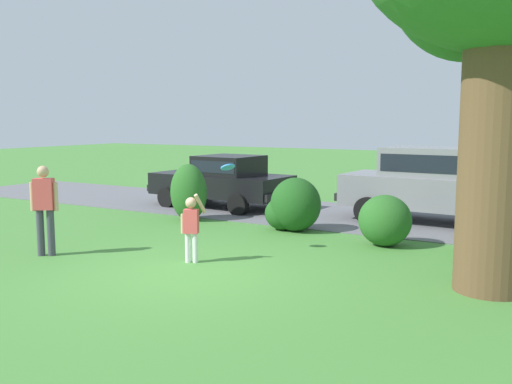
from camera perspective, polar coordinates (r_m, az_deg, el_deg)
ground_plane at (r=9.78m, az=-6.95°, el=-8.25°), size 80.00×80.00×0.00m
driveway_strip at (r=15.67m, az=8.24°, el=-2.35°), size 28.00×4.40×0.02m
shrub_near_tree at (r=14.82m, az=-6.78°, el=-0.03°), size 1.01×0.83×1.47m
shrub_centre_left at (r=13.39m, az=3.66°, el=-1.50°), size 1.37×1.10×1.27m
shrub_centre at (r=12.06m, az=12.82°, el=-2.81°), size 1.10×1.00×1.07m
shrub_centre_right at (r=11.80m, az=22.30°, el=-3.28°), size 1.05×0.91×1.25m
parked_sedan at (r=16.93m, az=-3.30°, el=1.29°), size 4.51×2.31×1.56m
parked_suv at (r=14.95m, az=17.51°, el=1.05°), size 4.77×2.24×1.92m
child_thrower at (r=10.43m, az=-6.51°, el=-3.22°), size 0.39×0.37×1.29m
frisbee at (r=10.97m, az=-2.84°, el=2.52°), size 0.29×0.28×0.20m
adult_onlooker at (r=11.58m, az=-20.47°, el=-1.26°), size 0.47×0.38×1.74m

